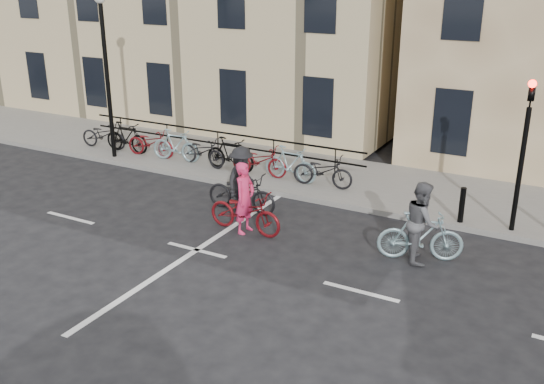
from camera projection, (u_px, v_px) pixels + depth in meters
The scene contains 9 objects.
ground at pixel (197, 250), 13.91m from camera, with size 120.00×120.00×0.00m, color black.
sidewalk at pixel (203, 157), 20.63m from camera, with size 46.00×4.00×0.15m, color slate.
traffic_light at pixel (525, 137), 13.84m from camera, with size 0.18×0.30×3.90m.
lamp_post at pixel (105, 56), 19.26m from camera, with size 0.36×0.36×5.28m.
bollard_east at pixel (462, 205), 14.94m from camera, with size 0.14×0.14×0.90m, color black.
parked_bikes at pixel (203, 150), 19.32m from camera, with size 10.40×1.23×1.05m.
cyclist_pink at pixel (245, 208), 14.69m from camera, with size 2.02×0.77×1.77m.
cyclist_grey at pixel (421, 229), 13.21m from camera, with size 1.94×1.18×1.82m.
cyclist_dark at pixel (241, 186), 15.94m from camera, with size 2.02×1.17×1.78m.
Camera 1 is at (7.58, -10.21, 6.05)m, focal length 40.00 mm.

